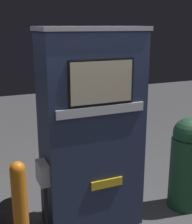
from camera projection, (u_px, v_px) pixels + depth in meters
name	position (u px, v px, depth m)	size (l,w,h in m)	color
gas_pump	(91.00, 132.00, 3.14)	(1.09, 0.54, 2.06)	#232D4C
safety_bollard	(22.00, 223.00, 2.46)	(0.12, 0.12, 1.09)	orange
trash_bin	(186.00, 162.00, 3.57)	(0.37, 0.37, 1.08)	#1E4C2D
squeegee_bucket	(14.00, 216.00, 3.25)	(0.29, 0.29, 0.65)	#262628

